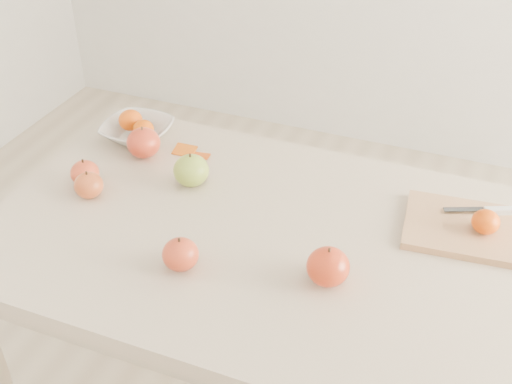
% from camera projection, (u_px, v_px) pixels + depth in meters
% --- Properties ---
extents(table, '(1.20, 0.80, 0.75)m').
position_uv_depth(table, '(248.00, 261.00, 1.53)').
color(table, beige).
rests_on(table, ground).
extents(cutting_board, '(0.31, 0.24, 0.02)m').
position_uv_depth(cutting_board, '(469.00, 229.00, 1.46)').
color(cutting_board, tan).
rests_on(cutting_board, table).
extents(board_tangerine, '(0.06, 0.06, 0.05)m').
position_uv_depth(board_tangerine, '(486.00, 222.00, 1.42)').
color(board_tangerine, '#C75207').
rests_on(board_tangerine, cutting_board).
extents(fruit_bowl, '(0.19, 0.19, 0.05)m').
position_uv_depth(fruit_bowl, '(137.00, 131.00, 1.79)').
color(fruit_bowl, silver).
rests_on(fruit_bowl, table).
extents(bowl_tangerine_near, '(0.07, 0.07, 0.06)m').
position_uv_depth(bowl_tangerine_near, '(130.00, 120.00, 1.79)').
color(bowl_tangerine_near, '#E44F08').
rests_on(bowl_tangerine_near, fruit_bowl).
extents(bowl_tangerine_far, '(0.06, 0.06, 0.05)m').
position_uv_depth(bowl_tangerine_far, '(143.00, 129.00, 1.76)').
color(bowl_tangerine_far, '#CE4607').
rests_on(bowl_tangerine_far, fruit_bowl).
extents(orange_peel_a, '(0.06, 0.05, 0.01)m').
position_uv_depth(orange_peel_a, '(185.00, 152.00, 1.74)').
color(orange_peel_a, '#CB5A0E').
rests_on(orange_peel_a, table).
extents(orange_peel_b, '(0.05, 0.04, 0.01)m').
position_uv_depth(orange_peel_b, '(201.00, 157.00, 1.72)').
color(orange_peel_b, '#C3490D').
rests_on(orange_peel_b, table).
extents(paring_knife, '(0.16, 0.08, 0.01)m').
position_uv_depth(paring_knife, '(495.00, 210.00, 1.49)').
color(paring_knife, white).
rests_on(paring_knife, cutting_board).
extents(apple_green, '(0.09, 0.09, 0.08)m').
position_uv_depth(apple_green, '(191.00, 170.00, 1.60)').
color(apple_green, '#598821').
rests_on(apple_green, table).
extents(apple_red_c, '(0.08, 0.08, 0.07)m').
position_uv_depth(apple_red_c, '(180.00, 254.00, 1.35)').
color(apple_red_c, maroon).
rests_on(apple_red_c, table).
extents(apple_red_a, '(0.09, 0.09, 0.08)m').
position_uv_depth(apple_red_a, '(144.00, 143.00, 1.71)').
color(apple_red_a, maroon).
rests_on(apple_red_a, table).
extents(apple_red_e, '(0.09, 0.09, 0.08)m').
position_uv_depth(apple_red_e, '(328.00, 267.00, 1.31)').
color(apple_red_e, '#A20916').
rests_on(apple_red_e, table).
extents(apple_red_b, '(0.07, 0.07, 0.06)m').
position_uv_depth(apple_red_b, '(85.00, 173.00, 1.60)').
color(apple_red_b, '#A32B1C').
rests_on(apple_red_b, table).
extents(apple_red_d, '(0.07, 0.07, 0.06)m').
position_uv_depth(apple_red_d, '(89.00, 185.00, 1.56)').
color(apple_red_d, maroon).
rests_on(apple_red_d, table).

